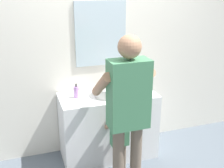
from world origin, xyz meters
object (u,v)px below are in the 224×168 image
Objects in this scene: adult_parent at (128,104)px; toothbrush_cup at (138,87)px; soap_bottle at (76,92)px; child_toddler at (119,135)px.

toothbrush_cup is at bearing 58.71° from adult_parent.
soap_bottle is 0.20× the size of child_toddler.
child_toddler is 0.56m from adult_parent.
adult_parent reaches higher than child_toddler.
toothbrush_cup is 0.25× the size of child_toddler.
toothbrush_cup is at bearing 46.20° from child_toddler.
child_toddler is at bearing -50.25° from soap_bottle.
toothbrush_cup is 1.25× the size of soap_bottle.
child_toddler is at bearing 86.02° from adult_parent.
soap_bottle is (-0.77, 0.03, 0.02)m from toothbrush_cup.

